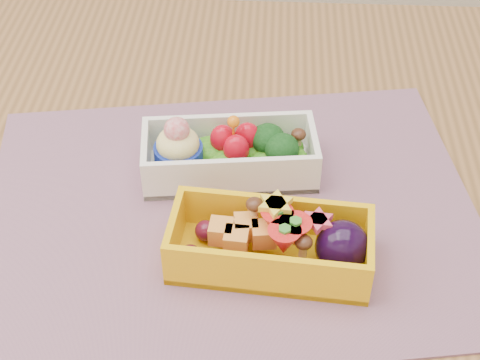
{
  "coord_description": "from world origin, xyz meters",
  "views": [
    {
      "loc": [
        0.01,
        -0.52,
        1.25
      ],
      "look_at": [
        -0.01,
        -0.01,
        0.79
      ],
      "focal_mm": 54.79,
      "sensor_mm": 36.0,
      "label": 1
    }
  ],
  "objects_px": {
    "table": "(254,266)",
    "bento_yellow": "(275,243)",
    "placemat": "(232,212)",
    "bento_white": "(229,154)"
  },
  "relations": [
    {
      "from": "placemat",
      "to": "bento_white",
      "type": "distance_m",
      "value": 0.06
    },
    {
      "from": "table",
      "to": "placemat",
      "type": "xyz_separation_m",
      "value": [
        -0.02,
        -0.02,
        0.1
      ]
    },
    {
      "from": "placemat",
      "to": "bento_yellow",
      "type": "distance_m",
      "value": 0.08
    },
    {
      "from": "bento_yellow",
      "to": "bento_white",
      "type": "bearing_deg",
      "value": 116.73
    },
    {
      "from": "table",
      "to": "bento_white",
      "type": "height_order",
      "value": "bento_white"
    },
    {
      "from": "table",
      "to": "bento_yellow",
      "type": "distance_m",
      "value": 0.15
    },
    {
      "from": "bento_white",
      "to": "bento_yellow",
      "type": "distance_m",
      "value": 0.13
    },
    {
      "from": "bento_yellow",
      "to": "table",
      "type": "bearing_deg",
      "value": 108.46
    },
    {
      "from": "table",
      "to": "bento_yellow",
      "type": "bearing_deg",
      "value": -76.38
    },
    {
      "from": "table",
      "to": "placemat",
      "type": "height_order",
      "value": "placemat"
    }
  ]
}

